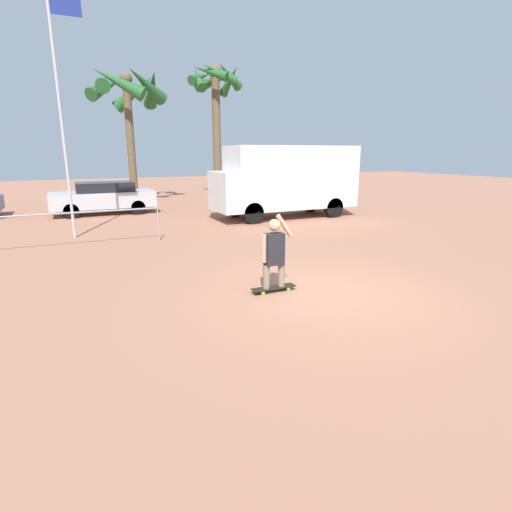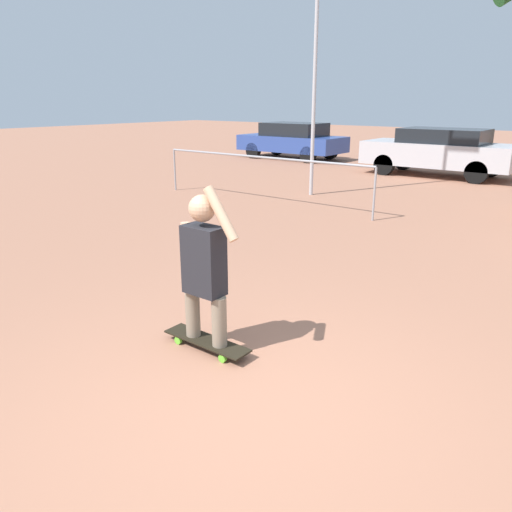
% 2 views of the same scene
% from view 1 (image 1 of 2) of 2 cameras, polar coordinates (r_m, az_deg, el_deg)
% --- Properties ---
extents(ground_plane, '(80.00, 80.00, 0.00)m').
position_cam_1_polar(ground_plane, '(8.26, 10.01, -5.19)').
color(ground_plane, '#A36B51').
extents(skateboard, '(0.94, 0.23, 0.09)m').
position_cam_1_polar(skateboard, '(8.18, 2.54, -4.58)').
color(skateboard, black).
rests_on(skateboard, ground_plane).
extents(person_skateboarder, '(0.67, 0.24, 1.50)m').
position_cam_1_polar(person_skateboarder, '(7.96, 2.60, 0.88)').
color(person_skateboarder, gray).
rests_on(person_skateboarder, skateboard).
extents(camper_van, '(6.23, 2.16, 3.03)m').
position_cam_1_polar(camper_van, '(17.52, 4.47, 10.95)').
color(camper_van, black).
rests_on(camper_van, ground_plane).
extents(parked_car_silver, '(4.49, 1.80, 1.45)m').
position_cam_1_polar(parked_car_silver, '(19.68, -20.93, 7.88)').
color(parked_car_silver, black).
rests_on(parked_car_silver, ground_plane).
extents(palm_tree_near_van, '(3.32, 3.43, 7.90)m').
position_cam_1_polar(palm_tree_near_van, '(26.18, -5.84, 22.44)').
color(palm_tree_near_van, brown).
rests_on(palm_tree_near_van, ground_plane).
extents(palm_tree_center_background, '(4.24, 4.31, 7.08)m').
position_cam_1_polar(palm_tree_center_background, '(23.61, -17.97, 21.34)').
color(palm_tree_center_background, brown).
rests_on(palm_tree_center_background, ground_plane).
extents(flagpole, '(0.96, 0.12, 7.43)m').
position_cam_1_polar(flagpole, '(14.45, -26.01, 18.72)').
color(flagpole, '#B7B7BC').
rests_on(flagpole, ground_plane).
extents(plaza_railing_segment, '(5.68, 0.05, 1.08)m').
position_cam_1_polar(plaza_railing_segment, '(12.89, -26.28, 4.93)').
color(plaza_railing_segment, '#99999E').
rests_on(plaza_railing_segment, ground_plane).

